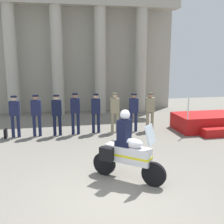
# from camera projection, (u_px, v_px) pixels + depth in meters

# --- Properties ---
(ground_plane) EXTENTS (28.00, 28.00, 0.00)m
(ground_plane) POSITION_uv_depth(u_px,v_px,m) (114.00, 197.00, 6.42)
(ground_plane) COLOR gray
(colonnade_backdrop) EXTENTS (11.44, 1.50, 7.29)m
(colonnade_backdrop) POSITION_uv_depth(u_px,v_px,m) (78.00, 46.00, 15.62)
(colonnade_backdrop) COLOR #A49F91
(colonnade_backdrop) RESTS_ON ground_plane
(reviewing_stand) EXTENTS (2.72, 2.16, 1.60)m
(reviewing_stand) POSITION_uv_depth(u_px,v_px,m) (207.00, 123.00, 12.18)
(reviewing_stand) COLOR #B71414
(reviewing_stand) RESTS_ON ground_plane
(officer_in_row_0) EXTENTS (0.41, 0.27, 1.70)m
(officer_in_row_0) POSITION_uv_depth(u_px,v_px,m) (15.00, 113.00, 10.95)
(officer_in_row_0) COLOR #191E42
(officer_in_row_0) RESTS_ON ground_plane
(officer_in_row_1) EXTENTS (0.41, 0.27, 1.72)m
(officer_in_row_1) POSITION_uv_depth(u_px,v_px,m) (36.00, 112.00, 11.10)
(officer_in_row_1) COLOR #191E42
(officer_in_row_1) RESTS_ON ground_plane
(officer_in_row_2) EXTENTS (0.41, 0.27, 1.70)m
(officer_in_row_2) POSITION_uv_depth(u_px,v_px,m) (57.00, 112.00, 11.20)
(officer_in_row_2) COLOR black
(officer_in_row_2) RESTS_ON ground_plane
(officer_in_row_3) EXTENTS (0.41, 0.27, 1.75)m
(officer_in_row_3) POSITION_uv_depth(u_px,v_px,m) (75.00, 110.00, 11.37)
(officer_in_row_3) COLOR #141938
(officer_in_row_3) RESTS_ON ground_plane
(officer_in_row_4) EXTENTS (0.41, 0.27, 1.69)m
(officer_in_row_4) POSITION_uv_depth(u_px,v_px,m) (96.00, 110.00, 11.59)
(officer_in_row_4) COLOR #141938
(officer_in_row_4) RESTS_ON ground_plane
(officer_in_row_5) EXTENTS (0.41, 0.27, 1.69)m
(officer_in_row_5) POSITION_uv_depth(u_px,v_px,m) (115.00, 109.00, 11.75)
(officer_in_row_5) COLOR gray
(officer_in_row_5) RESTS_ON ground_plane
(officer_in_row_6) EXTENTS (0.41, 0.27, 1.67)m
(officer_in_row_6) POSITION_uv_depth(u_px,v_px,m) (134.00, 109.00, 11.80)
(officer_in_row_6) COLOR #191E42
(officer_in_row_6) RESTS_ON ground_plane
(officer_in_row_7) EXTENTS (0.41, 0.27, 1.67)m
(officer_in_row_7) POSITION_uv_depth(u_px,v_px,m) (150.00, 108.00, 12.02)
(officer_in_row_7) COLOR gray
(officer_in_row_7) RESTS_ON ground_plane
(motorcycle_with_rider) EXTENTS (1.66, 1.46, 1.90)m
(motorcycle_with_rider) POSITION_uv_depth(u_px,v_px,m) (126.00, 151.00, 7.18)
(motorcycle_with_rider) COLOR black
(motorcycle_with_rider) RESTS_ON ground_plane
(briefcase_on_ground) EXTENTS (0.10, 0.32, 0.36)m
(briefcase_on_ground) POSITION_uv_depth(u_px,v_px,m) (6.00, 133.00, 11.03)
(briefcase_on_ground) COLOR black
(briefcase_on_ground) RESTS_ON ground_plane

